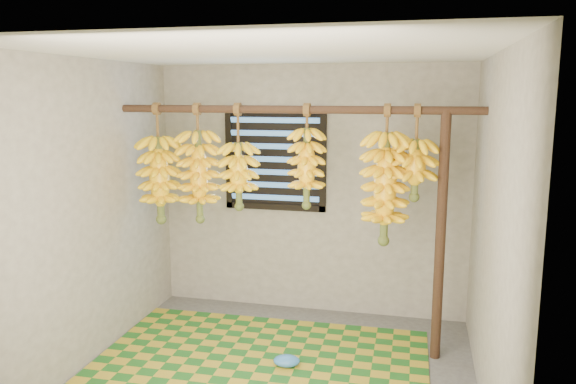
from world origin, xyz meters
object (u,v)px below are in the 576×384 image
(banana_bunch_d, at_px, (307,168))
(banana_bunch_f, at_px, (415,170))
(support_post, at_px, (440,239))
(banana_bunch_b, at_px, (199,176))
(banana_bunch_e, at_px, (385,189))
(banana_bunch_c, at_px, (239,176))
(woven_mat, at_px, (254,373))
(plastic_bag, at_px, (287,361))
(banana_bunch_a, at_px, (160,179))

(banana_bunch_d, relative_size, banana_bunch_f, 1.14)
(support_post, relative_size, banana_bunch_b, 1.97)
(banana_bunch_d, xyz_separation_m, banana_bunch_e, (0.64, 0.00, -0.14))
(banana_bunch_e, bearing_deg, banana_bunch_c, 180.00)
(banana_bunch_b, xyz_separation_m, banana_bunch_e, (1.58, 0.00, -0.04))
(banana_bunch_d, bearing_deg, woven_mat, -115.03)
(support_post, bearing_deg, banana_bunch_e, 180.00)
(banana_bunch_f, bearing_deg, support_post, 0.00)
(banana_bunch_c, bearing_deg, support_post, -0.00)
(banana_bunch_b, bearing_deg, woven_mat, -42.59)
(plastic_bag, bearing_deg, banana_bunch_c, 139.31)
(support_post, height_order, banana_bunch_a, banana_bunch_a)
(woven_mat, height_order, plastic_bag, plastic_bag)
(banana_bunch_c, relative_size, banana_bunch_d, 1.05)
(banana_bunch_a, relative_size, banana_bunch_e, 0.93)
(banana_bunch_a, height_order, banana_bunch_d, same)
(banana_bunch_f, bearing_deg, banana_bunch_b, 180.00)
(banana_bunch_a, relative_size, banana_bunch_d, 1.22)
(woven_mat, bearing_deg, banana_bunch_f, 27.84)
(banana_bunch_b, bearing_deg, banana_bunch_a, 180.00)
(plastic_bag, distance_m, banana_bunch_b, 1.69)
(support_post, distance_m, banana_bunch_f, 0.58)
(support_post, height_order, banana_bunch_f, banana_bunch_f)
(support_post, relative_size, woven_mat, 0.76)
(banana_bunch_e, bearing_deg, banana_bunch_a, 180.00)
(support_post, relative_size, banana_bunch_d, 2.35)
(banana_bunch_e, bearing_deg, woven_mat, -146.63)
(banana_bunch_d, height_order, banana_bunch_f, same)
(woven_mat, xyz_separation_m, banana_bunch_d, (0.28, 0.61, 1.52))
(banana_bunch_c, distance_m, banana_bunch_f, 1.45)
(plastic_bag, xyz_separation_m, banana_bunch_e, (0.70, 0.45, 1.33))
(woven_mat, relative_size, banana_bunch_d, 3.10)
(plastic_bag, relative_size, banana_bunch_e, 0.19)
(woven_mat, bearing_deg, banana_bunch_a, 149.49)
(banana_bunch_d, bearing_deg, banana_bunch_c, 180.00)
(woven_mat, bearing_deg, banana_bunch_c, 116.42)
(woven_mat, height_order, banana_bunch_b, banana_bunch_b)
(banana_bunch_d, distance_m, banana_bunch_f, 0.86)
(banana_bunch_a, distance_m, banana_bunch_c, 0.73)
(plastic_bag, height_order, banana_bunch_d, banana_bunch_d)
(plastic_bag, bearing_deg, woven_mat, -144.85)
(banana_bunch_b, bearing_deg, banana_bunch_d, -0.00)
(plastic_bag, xyz_separation_m, banana_bunch_c, (-0.52, 0.45, 1.39))
(woven_mat, distance_m, banana_bunch_a, 1.83)
(woven_mat, distance_m, banana_bunch_e, 1.76)
(woven_mat, height_order, banana_bunch_c, banana_bunch_c)
(banana_bunch_f, bearing_deg, plastic_bag, -154.09)
(banana_bunch_e, relative_size, banana_bunch_f, 1.49)
(banana_bunch_d, relative_size, banana_bunch_e, 0.76)
(banana_bunch_c, xyz_separation_m, banana_bunch_f, (1.45, -0.00, 0.10))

